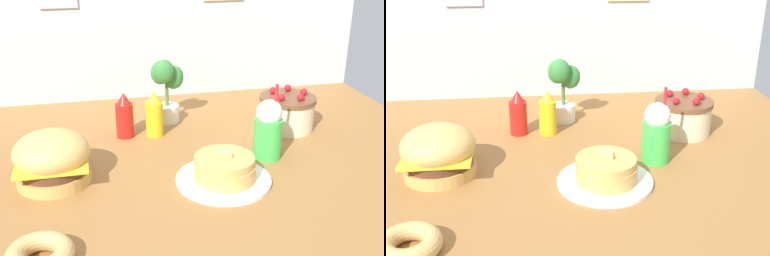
% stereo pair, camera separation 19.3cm
% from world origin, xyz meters
% --- Properties ---
extents(ground_plane, '(2.46, 2.04, 0.02)m').
position_xyz_m(ground_plane, '(0.00, 0.00, -0.01)').
color(ground_plane, '#9E6B38').
extents(back_wall, '(2.46, 0.04, 0.83)m').
position_xyz_m(back_wall, '(-0.00, 1.01, 0.42)').
color(back_wall, silver).
rests_on(back_wall, ground_plane).
extents(burger, '(0.29, 0.29, 0.21)m').
position_xyz_m(burger, '(-0.51, 0.07, 0.10)').
color(burger, '#DBA859').
rests_on(burger, ground_plane).
extents(pancake_stack, '(0.37, 0.37, 0.13)m').
position_xyz_m(pancake_stack, '(0.13, -0.07, 0.05)').
color(pancake_stack, white).
rests_on(pancake_stack, ground_plane).
extents(layer_cake, '(0.27, 0.27, 0.20)m').
position_xyz_m(layer_cake, '(0.58, 0.38, 0.08)').
color(layer_cake, beige).
rests_on(layer_cake, ground_plane).
extents(ketchup_bottle, '(0.08, 0.08, 0.22)m').
position_xyz_m(ketchup_bottle, '(-0.20, 0.45, 0.10)').
color(ketchup_bottle, red).
rests_on(ketchup_bottle, ground_plane).
extents(mustard_bottle, '(0.08, 0.08, 0.22)m').
position_xyz_m(mustard_bottle, '(-0.06, 0.44, 0.10)').
color(mustard_bottle, yellow).
rests_on(mustard_bottle, ground_plane).
extents(cream_soda_cup, '(0.12, 0.12, 0.33)m').
position_xyz_m(cream_soda_cup, '(0.37, 0.10, 0.13)').
color(cream_soda_cup, green).
rests_on(cream_soda_cup, ground_plane).
extents(donut_pink_glaze, '(0.20, 0.20, 0.06)m').
position_xyz_m(donut_pink_glaze, '(-0.53, -0.43, 0.03)').
color(donut_pink_glaze, tan).
rests_on(donut_pink_glaze, ground_plane).
extents(potted_plant, '(0.16, 0.13, 0.33)m').
position_xyz_m(potted_plant, '(0.02, 0.59, 0.18)').
color(potted_plant, white).
rests_on(potted_plant, ground_plane).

